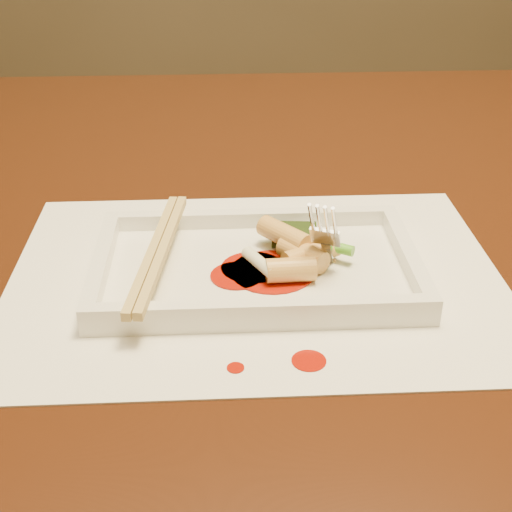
{
  "coord_description": "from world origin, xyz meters",
  "views": [
    {
      "loc": [
        -0.04,
        -0.66,
        1.05
      ],
      "look_at": [
        -0.02,
        -0.16,
        0.77
      ],
      "focal_mm": 50.0,
      "sensor_mm": 36.0,
      "label": 1
    }
  ],
  "objects_px": {
    "fork": "(343,172)",
    "chopstick_a": "(153,250)",
    "plate_base": "(256,271)",
    "table": "(265,277)",
    "placemat": "(256,276)"
  },
  "relations": [
    {
      "from": "table",
      "to": "chopstick_a",
      "type": "relative_size",
      "value": 7.42
    },
    {
      "from": "placemat",
      "to": "fork",
      "type": "distance_m",
      "value": 0.11
    },
    {
      "from": "plate_base",
      "to": "chopstick_a",
      "type": "relative_size",
      "value": 1.38
    },
    {
      "from": "chopstick_a",
      "to": "fork",
      "type": "relative_size",
      "value": 1.35
    },
    {
      "from": "plate_base",
      "to": "chopstick_a",
      "type": "distance_m",
      "value": 0.08
    },
    {
      "from": "placemat",
      "to": "fork",
      "type": "bearing_deg",
      "value": 14.42
    },
    {
      "from": "fork",
      "to": "chopstick_a",
      "type": "bearing_deg",
      "value": -173.25
    },
    {
      "from": "table",
      "to": "chopstick_a",
      "type": "height_order",
      "value": "chopstick_a"
    },
    {
      "from": "table",
      "to": "plate_base",
      "type": "xyz_separation_m",
      "value": [
        -0.02,
        -0.16,
        0.11
      ]
    },
    {
      "from": "placemat",
      "to": "chopstick_a",
      "type": "relative_size",
      "value": 2.12
    },
    {
      "from": "table",
      "to": "fork",
      "type": "height_order",
      "value": "fork"
    },
    {
      "from": "table",
      "to": "plate_base",
      "type": "distance_m",
      "value": 0.2
    },
    {
      "from": "chopstick_a",
      "to": "fork",
      "type": "bearing_deg",
      "value": 6.75
    },
    {
      "from": "plate_base",
      "to": "fork",
      "type": "distance_m",
      "value": 0.11
    },
    {
      "from": "table",
      "to": "placemat",
      "type": "height_order",
      "value": "placemat"
    }
  ]
}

